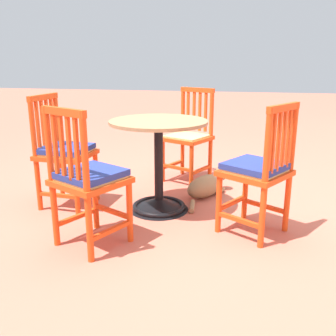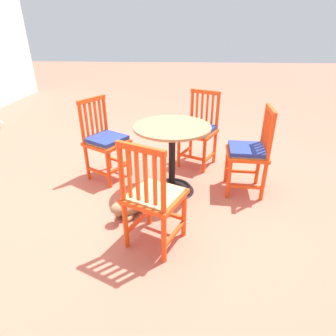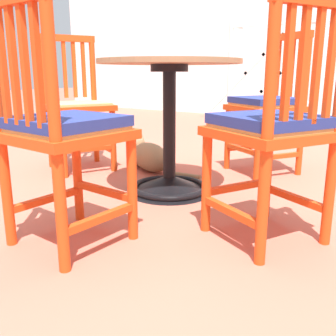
% 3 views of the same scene
% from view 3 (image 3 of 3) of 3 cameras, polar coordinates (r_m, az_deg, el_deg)
% --- Properties ---
extents(ground_plane, '(24.00, 24.00, 0.00)m').
position_cam_3_polar(ground_plane, '(2.26, 0.15, -2.89)').
color(ground_plane, '#BC604C').
extents(building_wall_backdrop, '(10.00, 0.20, 2.80)m').
position_cam_3_polar(building_wall_backdrop, '(5.86, 23.75, 20.24)').
color(building_wall_backdrop, white).
rests_on(building_wall_backdrop, ground_plane).
extents(cafe_table, '(0.76, 0.76, 0.73)m').
position_cam_3_polar(cafe_table, '(2.11, 0.20, 3.83)').
color(cafe_table, black).
rests_on(cafe_table, ground_plane).
extents(orange_chair_tucked_in, '(0.54, 0.54, 0.91)m').
position_cam_3_polar(orange_chair_tucked_in, '(1.52, 15.46, 5.47)').
color(orange_chair_tucked_in, '#D64214').
rests_on(orange_chair_tucked_in, ground_plane).
extents(orange_chair_facing_out, '(0.55, 0.55, 0.91)m').
position_cam_3_polar(orange_chair_facing_out, '(2.64, 14.68, 9.00)').
color(orange_chair_facing_out, '#D64214').
rests_on(orange_chair_facing_out, ground_plane).
extents(orange_chair_at_corner, '(0.53, 0.53, 0.91)m').
position_cam_3_polar(orange_chair_at_corner, '(2.72, -13.35, 8.93)').
color(orange_chair_at_corner, '#D64214').
rests_on(orange_chair_at_corner, ground_plane).
extents(orange_chair_by_planter, '(0.43, 0.43, 0.91)m').
position_cam_3_polar(orange_chair_by_planter, '(1.48, -15.58, 5.23)').
color(orange_chair_by_planter, '#D64214').
rests_on(orange_chair_by_planter, ground_plane).
extents(tabby_cat, '(0.72, 0.39, 0.23)m').
position_cam_3_polar(tabby_cat, '(2.67, -2.93, 1.83)').
color(tabby_cat, '#8E704C').
rests_on(tabby_cat, ground_plane).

